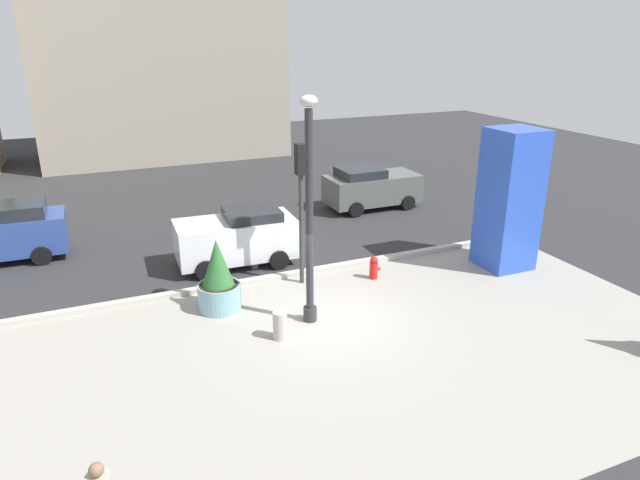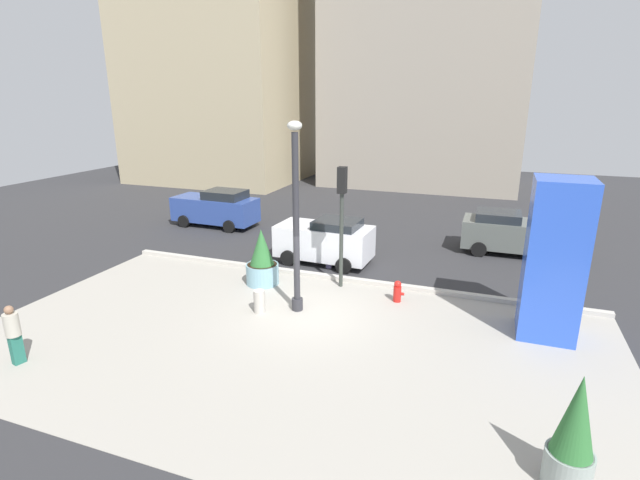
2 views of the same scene
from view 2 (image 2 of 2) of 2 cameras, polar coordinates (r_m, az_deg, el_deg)
name	(u,v)px [view 2 (image 2 of 2)]	position (r m, az deg, el deg)	size (l,w,h in m)	color
ground_plane	(347,272)	(18.69, 3.21, -3.89)	(60.00, 60.00, 0.00)	#2D2D30
plaza_pavement	(283,345)	(13.59, -4.47, -12.37)	(18.00, 10.00, 0.02)	#9E998E
curb_strip	(340,278)	(17.88, 2.38, -4.60)	(18.00, 0.24, 0.16)	#B7B2A8
lamp_post	(296,223)	(14.55, -2.88, 2.00)	(0.44, 0.44, 5.95)	#2D2D33
art_pillar_blue	(554,260)	(14.70, 26.25, -2.15)	(1.52, 1.52, 4.55)	blue
potted_plant_by_pillar	(262,261)	(17.40, -6.96, -2.52)	(1.19, 1.19, 2.07)	#7AA8B7
potted_plant_mid_plaza	(573,436)	(9.86, 28.07, -20.02)	(0.82, 0.82, 2.22)	gray
fire_hydrant	(397,291)	(16.18, 9.26, -6.10)	(0.36, 0.26, 0.75)	red
concrete_bollard	(259,302)	(15.34, -7.27, -7.32)	(0.36, 0.36, 0.75)	#B2ADA3
traffic_light_corner	(342,207)	(16.47, 2.63, 3.93)	(0.28, 0.42, 4.34)	#333833
car_far_lane	(216,208)	(25.62, -12.30, 3.78)	(4.50, 2.07, 1.95)	#2D4793
car_passing_lane	(510,233)	(22.23, 21.81, 0.82)	(4.09, 2.10, 1.83)	#565B56
car_intersection	(325,240)	(19.46, 0.63, -0.03)	(3.94, 2.14, 1.87)	silver
pedestrian_by_curb	(329,244)	(18.85, 1.12, -0.47)	(0.42, 0.42, 1.78)	slate
pedestrian_on_sidewalk	(13,332)	(14.54, -32.85, -9.24)	(0.43, 0.43, 1.62)	#236656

